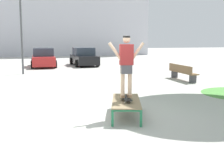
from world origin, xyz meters
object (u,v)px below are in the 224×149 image
(skate_box, at_px, (126,102))
(skater, at_px, (126,62))
(skateboard, at_px, (126,98))
(light_post, at_px, (21,12))
(park_bench, at_px, (182,72))
(car_red, at_px, (43,58))
(car_black, at_px, (84,57))

(skate_box, xyz_separation_m, skater, (-0.02, -0.06, 1.12))
(skateboard, relative_size, light_post, 0.14)
(skater, xyz_separation_m, light_post, (-3.27, 10.81, 2.29))
(park_bench, xyz_separation_m, light_post, (-8.32, 4.96, 3.38))
(car_red, height_order, light_post, light_post)
(light_post, bearing_deg, skateboard, -73.16)
(car_red, distance_m, light_post, 5.75)
(skater, distance_m, car_red, 15.58)
(skateboard, relative_size, car_red, 0.19)
(skate_box, bearing_deg, skater, -107.31)
(skate_box, distance_m, light_post, 11.75)
(skateboard, distance_m, car_red, 15.56)
(skate_box, distance_m, car_red, 15.51)
(skate_box, bearing_deg, skateboard, -107.04)
(skater, bearing_deg, park_bench, 49.16)
(skateboard, bearing_deg, car_black, 84.99)
(skateboard, distance_m, park_bench, 7.73)
(skateboard, bearing_deg, car_red, 97.11)
(car_red, relative_size, light_post, 0.72)
(park_bench, bearing_deg, skate_box, -131.02)
(skate_box, relative_size, car_red, 0.49)
(car_red, distance_m, car_black, 3.30)
(car_red, xyz_separation_m, park_bench, (6.98, -9.60, -0.24))
(car_black, distance_m, light_post, 7.40)
(skate_box, height_order, light_post, light_post)
(car_black, bearing_deg, skate_box, -94.97)
(skateboard, relative_size, car_black, 0.19)
(car_red, height_order, park_bench, car_red)
(skate_box, distance_m, skateboard, 0.14)
(skate_box, bearing_deg, light_post, 107.01)
(park_bench, relative_size, light_post, 0.41)
(skate_box, xyz_separation_m, skateboard, (-0.02, -0.06, 0.12))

